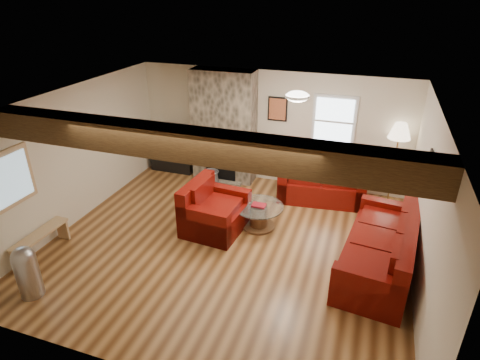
{
  "coord_description": "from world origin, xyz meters",
  "views": [
    {
      "loc": [
        2.09,
        -5.44,
        4.08
      ],
      "look_at": [
        0.09,
        0.4,
        1.07
      ],
      "focal_mm": 30.0,
      "sensor_mm": 36.0,
      "label": 1
    }
  ],
  "objects_px": {
    "tv_cabinet": "(174,159)",
    "television": "(172,140)",
    "coffee_table": "(259,216)",
    "sofa_three": "(380,244)",
    "loveseat": "(322,178)",
    "floor_lamp": "(399,135)",
    "armchair_red": "(215,207)"
  },
  "relations": [
    {
      "from": "sofa_three",
      "to": "loveseat",
      "type": "distance_m",
      "value": 2.4
    },
    {
      "from": "television",
      "to": "armchair_red",
      "type": "bearing_deg",
      "value": -47.58
    },
    {
      "from": "armchair_red",
      "to": "tv_cabinet",
      "type": "relative_size",
      "value": 1.07
    },
    {
      "from": "television",
      "to": "floor_lamp",
      "type": "bearing_deg",
      "value": 0.23
    },
    {
      "from": "tv_cabinet",
      "to": "floor_lamp",
      "type": "height_order",
      "value": "floor_lamp"
    },
    {
      "from": "coffee_table",
      "to": "television",
      "type": "height_order",
      "value": "television"
    },
    {
      "from": "loveseat",
      "to": "tv_cabinet",
      "type": "xyz_separation_m",
      "value": [
        -3.61,
        0.3,
        -0.2
      ]
    },
    {
      "from": "loveseat",
      "to": "floor_lamp",
      "type": "height_order",
      "value": "floor_lamp"
    },
    {
      "from": "sofa_three",
      "to": "television",
      "type": "bearing_deg",
      "value": -109.54
    },
    {
      "from": "loveseat",
      "to": "armchair_red",
      "type": "xyz_separation_m",
      "value": [
        -1.65,
        -1.85,
        -0.01
      ]
    },
    {
      "from": "coffee_table",
      "to": "floor_lamp",
      "type": "relative_size",
      "value": 0.54
    },
    {
      "from": "armchair_red",
      "to": "television",
      "type": "distance_m",
      "value": 2.93
    },
    {
      "from": "loveseat",
      "to": "armchair_red",
      "type": "height_order",
      "value": "loveseat"
    },
    {
      "from": "loveseat",
      "to": "floor_lamp",
      "type": "relative_size",
      "value": 1.03
    },
    {
      "from": "coffee_table",
      "to": "loveseat",
      "type": "bearing_deg",
      "value": 58.97
    },
    {
      "from": "sofa_three",
      "to": "armchair_red",
      "type": "distance_m",
      "value": 2.86
    },
    {
      "from": "television",
      "to": "sofa_three",
      "type": "bearing_deg",
      "value": -26.26
    },
    {
      "from": "sofa_three",
      "to": "armchair_red",
      "type": "bearing_deg",
      "value": -87.85
    },
    {
      "from": "loveseat",
      "to": "television",
      "type": "relative_size",
      "value": 2.0
    },
    {
      "from": "loveseat",
      "to": "coffee_table",
      "type": "height_order",
      "value": "loveseat"
    },
    {
      "from": "tv_cabinet",
      "to": "sofa_three",
      "type": "bearing_deg",
      "value": -26.26
    },
    {
      "from": "floor_lamp",
      "to": "tv_cabinet",
      "type": "bearing_deg",
      "value": -179.77
    },
    {
      "from": "tv_cabinet",
      "to": "floor_lamp",
      "type": "bearing_deg",
      "value": 0.23
    },
    {
      "from": "sofa_three",
      "to": "armchair_red",
      "type": "xyz_separation_m",
      "value": [
        -2.86,
        0.23,
        -0.0
      ]
    },
    {
      "from": "sofa_three",
      "to": "coffee_table",
      "type": "xyz_separation_m",
      "value": [
        -2.13,
        0.55,
        -0.23
      ]
    },
    {
      "from": "sofa_three",
      "to": "loveseat",
      "type": "relative_size",
      "value": 1.34
    },
    {
      "from": "armchair_red",
      "to": "loveseat",
      "type": "bearing_deg",
      "value": -37.23
    },
    {
      "from": "tv_cabinet",
      "to": "television",
      "type": "relative_size",
      "value": 1.2
    },
    {
      "from": "armchair_red",
      "to": "coffee_table",
      "type": "distance_m",
      "value": 0.83
    },
    {
      "from": "coffee_table",
      "to": "floor_lamp",
      "type": "distance_m",
      "value": 3.18
    },
    {
      "from": "tv_cabinet",
      "to": "television",
      "type": "height_order",
      "value": "television"
    },
    {
      "from": "loveseat",
      "to": "tv_cabinet",
      "type": "bearing_deg",
      "value": 168.82
    }
  ]
}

